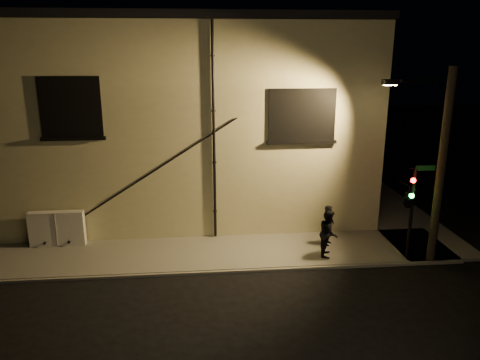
{
  "coord_description": "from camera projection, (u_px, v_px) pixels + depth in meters",
  "views": [
    {
      "loc": [
        -2.49,
        -14.63,
        7.52
      ],
      "look_at": [
        -0.91,
        1.8,
        2.8
      ],
      "focal_mm": 35.0,
      "sensor_mm": 36.0,
      "label": 1
    }
  ],
  "objects": [
    {
      "name": "pedestrian_a",
      "position": [
        329.0,
        225.0,
        17.96
      ],
      "size": [
        0.61,
        0.69,
        1.58
      ],
      "primitive_type": "imported",
      "rotation": [
        0.0,
        0.0,
        1.07
      ],
      "color": "black",
      "rests_on": "sidewalk"
    },
    {
      "name": "traffic_signal",
      "position": [
        409.0,
        198.0,
        16.32
      ],
      "size": [
        1.19,
        2.0,
        3.43
      ],
      "color": "black",
      "rests_on": "sidewalk"
    },
    {
      "name": "streetlamp_pole",
      "position": [
        438.0,
        163.0,
        15.97
      ],
      "size": [
        2.02,
        1.38,
        6.92
      ],
      "color": "black",
      "rests_on": "ground"
    },
    {
      "name": "sidewalk",
      "position": [
        282.0,
        222.0,
        20.59
      ],
      "size": [
        21.0,
        16.0,
        0.12
      ],
      "color": "slate",
      "rests_on": "ground"
    },
    {
      "name": "building",
      "position": [
        185.0,
        111.0,
        23.42
      ],
      "size": [
        16.2,
        12.23,
        8.8
      ],
      "color": "beige",
      "rests_on": "ground"
    },
    {
      "name": "ground",
      "position": [
        271.0,
        270.0,
        16.3
      ],
      "size": [
        90.0,
        90.0,
        0.0
      ],
      "primitive_type": "plane",
      "color": "black"
    },
    {
      "name": "utility_cabinet",
      "position": [
        57.0,
        228.0,
        17.93
      ],
      "size": [
        2.06,
        0.35,
        1.36
      ],
      "primitive_type": "cube",
      "color": "silver",
      "rests_on": "sidewalk"
    },
    {
      "name": "pedestrian_b",
      "position": [
        329.0,
        233.0,
        17.0
      ],
      "size": [
        0.9,
        1.02,
        1.74
      ],
      "primitive_type": "imported",
      "rotation": [
        0.0,
        0.0,
        1.24
      ],
      "color": "black",
      "rests_on": "sidewalk"
    }
  ]
}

